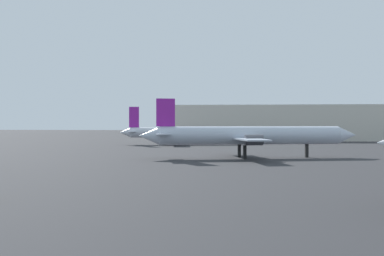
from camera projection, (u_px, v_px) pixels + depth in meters
name	position (u px, v px, depth m)	size (l,w,h in m)	color
airplane_far_left	(249.00, 136.00, 67.60)	(31.64, 18.55, 8.45)	#B2BCCC
airplane_far_right	(178.00, 132.00, 107.79)	(27.30, 16.29, 8.69)	silver
terminal_building	(284.00, 123.00, 138.40)	(64.28, 20.39, 10.01)	beige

